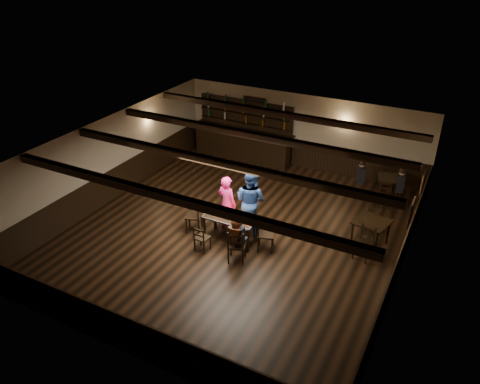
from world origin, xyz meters
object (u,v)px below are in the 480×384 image
at_px(chair_near_left, 201,237).
at_px(man_blue, 251,201).
at_px(chair_near_right, 236,244).
at_px(bar_counter, 243,140).
at_px(cake, 218,210).
at_px(woman_pink, 227,203).
at_px(dining_table, 231,220).

bearing_deg(chair_near_left, man_blue, 64.95).
relative_size(chair_near_right, bar_counter, 0.24).
bearing_deg(bar_counter, man_blue, -60.60).
bearing_deg(chair_near_right, cake, 139.05).
bearing_deg(cake, man_blue, 41.75).
relative_size(chair_near_left, man_blue, 0.40).
distance_m(woman_pink, bar_counter, 5.07).
height_order(chair_near_right, woman_pink, woman_pink).
xyz_separation_m(chair_near_left, chair_near_right, (1.07, 0.01, 0.10)).
bearing_deg(woman_pink, dining_table, 138.88).
height_order(dining_table, chair_near_left, chair_near_left).
relative_size(woman_pink, man_blue, 0.86).
height_order(dining_table, woman_pink, woman_pink).
xyz_separation_m(woman_pink, cake, (-0.07, -0.39, -0.04)).
height_order(dining_table, cake, cake).
xyz_separation_m(dining_table, cake, (-0.44, 0.08, 0.13)).
bearing_deg(bar_counter, chair_near_right, -64.41).
bearing_deg(chair_near_right, bar_counter, 115.59).
height_order(dining_table, bar_counter, bar_counter).
xyz_separation_m(chair_near_right, cake, (-1.04, 0.91, 0.24)).
height_order(chair_near_left, woman_pink, woman_pink).
height_order(chair_near_left, chair_near_right, chair_near_right).
height_order(dining_table, man_blue, man_blue).
relative_size(dining_table, chair_near_right, 1.54).
xyz_separation_m(woman_pink, man_blue, (0.63, 0.23, 0.13)).
bearing_deg(bar_counter, dining_table, -66.34).
distance_m(dining_table, woman_pink, 0.62).
bearing_deg(cake, dining_table, -10.72).
height_order(man_blue, cake, man_blue).
bearing_deg(bar_counter, cake, -70.25).
bearing_deg(dining_table, bar_counter, 113.66).
bearing_deg(man_blue, chair_near_left, 75.37).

